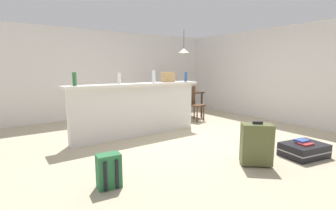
{
  "coord_description": "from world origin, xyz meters",
  "views": [
    {
      "loc": [
        -3.15,
        -4.0,
        1.45
      ],
      "look_at": [
        -0.05,
        0.43,
        0.62
      ],
      "focal_mm": 26.32,
      "sensor_mm": 36.0,
      "label": 1
    }
  ],
  "objects_px": {
    "bottle_green": "(74,79)",
    "dining_chair_near_partition": "(193,102)",
    "bottle_clear": "(154,76)",
    "grocery_bag": "(168,77)",
    "suitcase_flat_black": "(304,150)",
    "bottle_white": "(119,78)",
    "dining_chair_far_side": "(173,98)",
    "bottle_blue": "(186,77)",
    "backpack_green": "(109,171)",
    "pendant_lamp": "(184,51)",
    "book_stack": "(304,142)",
    "dining_table": "(182,95)",
    "suitcase_upright_olive": "(256,144)"
  },
  "relations": [
    {
      "from": "bottle_white",
      "to": "bottle_clear",
      "type": "xyz_separation_m",
      "value": [
        0.79,
        -0.04,
        0.02
      ]
    },
    {
      "from": "bottle_white",
      "to": "suitcase_flat_black",
      "type": "height_order",
      "value": "bottle_white"
    },
    {
      "from": "bottle_white",
      "to": "dining_table",
      "type": "height_order",
      "value": "bottle_white"
    },
    {
      "from": "suitcase_flat_black",
      "to": "backpack_green",
      "type": "relative_size",
      "value": 2.08
    },
    {
      "from": "bottle_green",
      "to": "bottle_clear",
      "type": "xyz_separation_m",
      "value": [
        1.66,
        -0.02,
        0.01
      ]
    },
    {
      "from": "bottle_clear",
      "to": "grocery_bag",
      "type": "bearing_deg",
      "value": 5.08
    },
    {
      "from": "dining_chair_far_side",
      "to": "suitcase_upright_olive",
      "type": "relative_size",
      "value": 1.39
    },
    {
      "from": "grocery_bag",
      "to": "dining_chair_far_side",
      "type": "relative_size",
      "value": 0.28
    },
    {
      "from": "grocery_bag",
      "to": "dining_chair_far_side",
      "type": "xyz_separation_m",
      "value": [
        1.25,
        1.52,
        -0.71
      ]
    },
    {
      "from": "pendant_lamp",
      "to": "dining_chair_near_partition",
      "type": "bearing_deg",
      "value": -100.37
    },
    {
      "from": "dining_table",
      "to": "suitcase_upright_olive",
      "type": "bearing_deg",
      "value": -110.95
    },
    {
      "from": "bottle_white",
      "to": "book_stack",
      "type": "relative_size",
      "value": 0.74
    },
    {
      "from": "dining_table",
      "to": "suitcase_flat_black",
      "type": "xyz_separation_m",
      "value": [
        -0.39,
        -3.75,
        -0.54
      ]
    },
    {
      "from": "bottle_clear",
      "to": "dining_chair_near_partition",
      "type": "xyz_separation_m",
      "value": [
        1.57,
        0.49,
        -0.74
      ]
    },
    {
      "from": "dining_chair_near_partition",
      "to": "backpack_green",
      "type": "relative_size",
      "value": 2.21
    },
    {
      "from": "bottle_blue",
      "to": "dining_chair_far_side",
      "type": "bearing_deg",
      "value": 63.47
    },
    {
      "from": "backpack_green",
      "to": "dining_chair_near_partition",
      "type": "bearing_deg",
      "value": 34.87
    },
    {
      "from": "bottle_blue",
      "to": "suitcase_flat_black",
      "type": "relative_size",
      "value": 0.25
    },
    {
      "from": "dining_table",
      "to": "suitcase_flat_black",
      "type": "bearing_deg",
      "value": -95.88
    },
    {
      "from": "bottle_green",
      "to": "dining_chair_far_side",
      "type": "height_order",
      "value": "bottle_green"
    },
    {
      "from": "dining_chair_far_side",
      "to": "book_stack",
      "type": "xyz_separation_m",
      "value": [
        -0.45,
        -4.24,
        -0.27
      ]
    },
    {
      "from": "bottle_white",
      "to": "dining_chair_far_side",
      "type": "relative_size",
      "value": 0.23
    },
    {
      "from": "bottle_white",
      "to": "bottle_blue",
      "type": "xyz_separation_m",
      "value": [
        1.63,
        -0.11,
        0.0
      ]
    },
    {
      "from": "grocery_bag",
      "to": "suitcase_flat_black",
      "type": "relative_size",
      "value": 0.3
    },
    {
      "from": "pendant_lamp",
      "to": "bottle_green",
      "type": "bearing_deg",
      "value": -162.61
    },
    {
      "from": "bottle_clear",
      "to": "dining_chair_near_partition",
      "type": "height_order",
      "value": "bottle_clear"
    },
    {
      "from": "pendant_lamp",
      "to": "book_stack",
      "type": "bearing_deg",
      "value": -97.22
    },
    {
      "from": "bottle_green",
      "to": "dining_chair_near_partition",
      "type": "distance_m",
      "value": 3.34
    },
    {
      "from": "bottle_green",
      "to": "pendant_lamp",
      "type": "xyz_separation_m",
      "value": [
        3.33,
        1.04,
        0.68
      ]
    },
    {
      "from": "dining_chair_far_side",
      "to": "book_stack",
      "type": "relative_size",
      "value": 3.19
    },
    {
      "from": "bottle_green",
      "to": "dining_chair_far_side",
      "type": "bearing_deg",
      "value": 24.96
    },
    {
      "from": "bottle_white",
      "to": "bottle_blue",
      "type": "distance_m",
      "value": 1.63
    },
    {
      "from": "bottle_clear",
      "to": "backpack_green",
      "type": "xyz_separation_m",
      "value": [
        -1.79,
        -1.85,
        -1.05
      ]
    },
    {
      "from": "dining_chair_near_partition",
      "to": "pendant_lamp",
      "type": "distance_m",
      "value": 1.52
    },
    {
      "from": "bottle_green",
      "to": "backpack_green",
      "type": "distance_m",
      "value": 2.15
    },
    {
      "from": "bottle_green",
      "to": "bottle_clear",
      "type": "height_order",
      "value": "bottle_clear"
    },
    {
      "from": "dining_table",
      "to": "suitcase_flat_black",
      "type": "distance_m",
      "value": 3.81
    },
    {
      "from": "bottle_blue",
      "to": "suitcase_flat_black",
      "type": "xyz_separation_m",
      "value": [
        0.38,
        -2.61,
        -1.12
      ]
    },
    {
      "from": "bottle_blue",
      "to": "pendant_lamp",
      "type": "distance_m",
      "value": 1.57
    },
    {
      "from": "book_stack",
      "to": "pendant_lamp",
      "type": "bearing_deg",
      "value": 82.78
    },
    {
      "from": "grocery_bag",
      "to": "pendant_lamp",
      "type": "relative_size",
      "value": 0.37
    },
    {
      "from": "bottle_green",
      "to": "pendant_lamp",
      "type": "distance_m",
      "value": 3.55
    },
    {
      "from": "dining_chair_near_partition",
      "to": "book_stack",
      "type": "distance_m",
      "value": 3.2
    },
    {
      "from": "bottle_blue",
      "to": "book_stack",
      "type": "bearing_deg",
      "value": -82.1
    },
    {
      "from": "grocery_bag",
      "to": "suitcase_upright_olive",
      "type": "distance_m",
      "value": 2.66
    },
    {
      "from": "dining_chair_near_partition",
      "to": "pendant_lamp",
      "type": "bearing_deg",
      "value": 79.63
    },
    {
      "from": "dining_chair_near_partition",
      "to": "pendant_lamp",
      "type": "height_order",
      "value": "pendant_lamp"
    },
    {
      "from": "suitcase_flat_black",
      "to": "book_stack",
      "type": "height_order",
      "value": "book_stack"
    },
    {
      "from": "bottle_clear",
      "to": "backpack_green",
      "type": "height_order",
      "value": "bottle_clear"
    },
    {
      "from": "grocery_bag",
      "to": "backpack_green",
      "type": "height_order",
      "value": "grocery_bag"
    }
  ]
}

